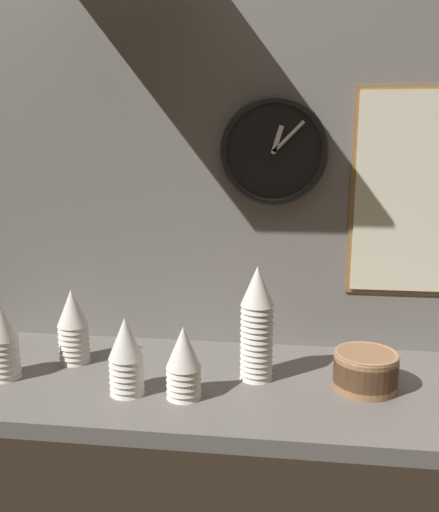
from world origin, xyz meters
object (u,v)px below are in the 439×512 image
object	(u,v)px
cup_stack_center_left	(126,356)
cup_stack_left	(73,326)
cup_stack_center	(184,362)
cup_stack_far_left	(2,339)
cup_stack_center_right	(257,323)
wall_clock	(274,151)
bowl_stack_right	(366,369)
menu_board	(434,194)

from	to	relation	value
cup_stack_center_left	cup_stack_left	size ratio (longest dim) A/B	0.93
cup_stack_center	cup_stack_far_left	bearing A→B (deg)	174.30
cup_stack_center_right	wall_clock	xyz separation A→B (m)	(0.03, 0.22, 0.42)
cup_stack_center_right	cup_stack_left	bearing A→B (deg)	175.16
cup_stack_left	bowl_stack_right	world-z (taller)	cup_stack_left
wall_clock	menu_board	world-z (taller)	menu_board
cup_stack_far_left	wall_clock	distance (m)	0.87
cup_stack_far_left	menu_board	distance (m)	1.20
cup_stack_center_right	menu_board	world-z (taller)	menu_board
wall_clock	bowl_stack_right	bearing A→B (deg)	-45.51
cup_stack_center_right	cup_stack_center_left	xyz separation A→B (m)	(-0.30, -0.12, -0.05)
cup_stack_left	wall_clock	xyz separation A→B (m)	(0.53, 0.18, 0.47)
cup_stack_left	cup_stack_center	size ratio (longest dim) A/B	1.17
cup_stack_center_right	cup_stack_far_left	world-z (taller)	cup_stack_center_right
cup_stack_center_left	menu_board	world-z (taller)	menu_board
menu_board	bowl_stack_right	bearing A→B (deg)	-126.94
cup_stack_center_right	wall_clock	world-z (taller)	wall_clock
cup_stack_center	bowl_stack_right	size ratio (longest dim) A/B	1.12
cup_stack_left	cup_stack_center	bearing A→B (deg)	-26.38
cup_stack_center_left	wall_clock	xyz separation A→B (m)	(0.33, 0.35, 0.47)
bowl_stack_right	wall_clock	world-z (taller)	wall_clock
cup_stack_left	cup_stack_center_left	bearing A→B (deg)	-39.76
cup_stack_center_right	wall_clock	bearing A→B (deg)	83.07
cup_stack_far_left	bowl_stack_right	size ratio (longest dim) A/B	1.31
cup_stack_far_left	bowl_stack_right	xyz separation A→B (m)	(0.91, 0.06, -0.05)
cup_stack_center_right	cup_stack_center	xyz separation A→B (m)	(-0.16, -0.13, -0.06)
menu_board	cup_stack_center_left	bearing A→B (deg)	-155.09
cup_stack_center_left	cup_stack_far_left	distance (m)	0.34
menu_board	cup_stack_far_left	bearing A→B (deg)	-164.31
cup_stack_far_left	cup_stack_center	distance (m)	0.48
wall_clock	menu_board	distance (m)	0.45
cup_stack_center_right	cup_stack_center_left	bearing A→B (deg)	-158.02
cup_stack_center_right	cup_stack_center	world-z (taller)	cup_stack_center_right
cup_stack_center_right	cup_stack_far_left	bearing A→B (deg)	-173.12
cup_stack_center_left	cup_stack_left	xyz separation A→B (m)	(-0.20, 0.17, 0.01)
cup_stack_left	bowl_stack_right	size ratio (longest dim) A/B	1.31
cup_stack_left	cup_stack_far_left	bearing A→B (deg)	-139.51
cup_stack_far_left	cup_stack_center_left	bearing A→B (deg)	-7.58
cup_stack_center_left	cup_stack_far_left	world-z (taller)	cup_stack_far_left
cup_stack_center_left	cup_stack_center_right	bearing A→B (deg)	21.98
cup_stack_center_left	wall_clock	size ratio (longest dim) A/B	0.65
cup_stack_center_left	cup_stack_left	bearing A→B (deg)	140.24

